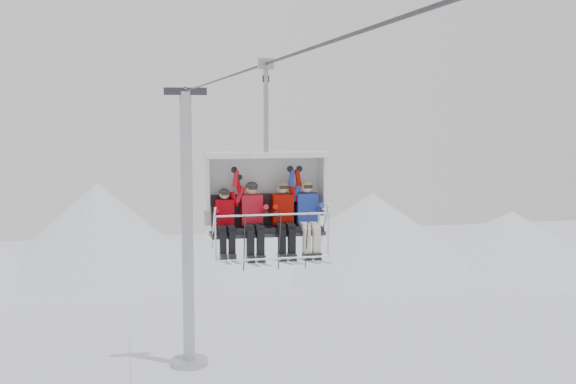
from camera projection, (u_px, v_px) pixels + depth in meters
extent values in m
cone|color=white|center=(98.00, 228.00, 55.19)|extent=(16.00, 16.00, 7.00)
cone|color=white|center=(242.00, 238.00, 56.73)|extent=(14.00, 14.00, 5.00)
cone|color=white|center=(372.00, 231.00, 56.92)|extent=(18.00, 18.00, 6.00)
cone|color=white|center=(511.00, 239.00, 57.47)|extent=(16.00, 16.00, 4.50)
cone|color=white|center=(307.00, 232.00, 60.98)|extent=(12.00, 12.00, 4.50)
cylinder|color=#A3A5AA|center=(187.00, 231.00, 34.60)|extent=(0.56, 0.56, 13.30)
cylinder|color=#A3A5AA|center=(189.00, 362.00, 35.32)|extent=(1.80, 1.80, 0.30)
cube|color=#2F2F34|center=(185.00, 91.00, 33.87)|extent=(2.00, 0.35, 0.35)
cylinder|color=#2F2F34|center=(288.00, 56.00, 12.54)|extent=(0.06, 50.00, 0.06)
cube|color=black|center=(267.00, 229.00, 14.79)|extent=(2.24, 0.55, 0.10)
cube|color=black|center=(265.00, 209.00, 15.00)|extent=(2.24, 0.10, 0.65)
cube|color=#2F2F34|center=(267.00, 233.00, 14.80)|extent=(2.34, 0.60, 0.08)
cube|color=silver|center=(263.00, 189.00, 15.16)|extent=(2.49, 0.10, 1.48)
cube|color=silver|center=(266.00, 154.00, 14.69)|extent=(2.49, 0.90, 0.10)
cylinder|color=silver|center=(273.00, 215.00, 14.21)|extent=(2.28, 0.04, 0.04)
cylinder|color=silver|center=(273.00, 259.00, 14.24)|extent=(2.28, 0.04, 0.04)
cylinder|color=gray|center=(266.00, 109.00, 14.61)|extent=(0.10, 0.10, 1.83)
cube|color=gray|center=(266.00, 64.00, 14.51)|extent=(0.30, 0.18, 0.22)
cube|color=#B0010A|center=(224.00, 213.00, 14.59)|extent=(0.37, 0.25, 0.55)
sphere|color=tan|center=(224.00, 194.00, 14.51)|extent=(0.20, 0.20, 0.20)
cube|color=black|center=(223.00, 242.00, 14.20)|extent=(0.12, 0.15, 0.44)
cube|color=black|center=(232.00, 242.00, 14.24)|extent=(0.12, 0.15, 0.44)
cube|color=silver|center=(224.00, 261.00, 14.15)|extent=(0.08, 1.69, 0.26)
cube|color=silver|center=(233.00, 261.00, 14.19)|extent=(0.08, 1.69, 0.26)
cube|color=red|center=(252.00, 210.00, 14.71)|extent=(0.43, 0.28, 0.63)
sphere|color=tan|center=(252.00, 188.00, 14.62)|extent=(0.23, 0.23, 0.23)
cube|color=black|center=(250.00, 243.00, 14.33)|extent=(0.14, 0.15, 0.51)
cube|color=black|center=(260.00, 243.00, 14.37)|extent=(0.14, 0.15, 0.51)
cube|color=silver|center=(251.00, 263.00, 14.27)|extent=(0.10, 1.69, 0.26)
cube|color=silver|center=(261.00, 263.00, 14.32)|extent=(0.10, 1.69, 0.26)
cube|color=#AB0A02|center=(282.00, 209.00, 14.85)|extent=(0.43, 0.28, 0.63)
sphere|color=tan|center=(283.00, 188.00, 14.76)|extent=(0.23, 0.23, 0.23)
cube|color=black|center=(282.00, 242.00, 14.47)|extent=(0.14, 0.15, 0.51)
cube|color=black|center=(292.00, 241.00, 14.51)|extent=(0.14, 0.15, 0.51)
cube|color=silver|center=(283.00, 262.00, 14.41)|extent=(0.10, 1.69, 0.26)
cube|color=silver|center=(293.00, 261.00, 14.46)|extent=(0.10, 1.69, 0.26)
cube|color=#233AAC|center=(306.00, 208.00, 14.96)|extent=(0.43, 0.28, 0.63)
sphere|color=tan|center=(307.00, 187.00, 14.87)|extent=(0.23, 0.23, 0.23)
cube|color=silver|center=(307.00, 241.00, 14.58)|extent=(0.14, 0.15, 0.51)
cube|color=silver|center=(316.00, 240.00, 14.62)|extent=(0.14, 0.15, 0.51)
cube|color=silver|center=(308.00, 261.00, 14.53)|extent=(0.10, 1.69, 0.26)
cube|color=silver|center=(318.00, 260.00, 14.57)|extent=(0.10, 1.69, 0.26)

